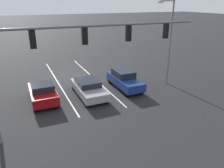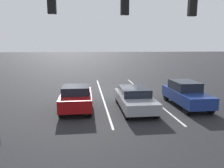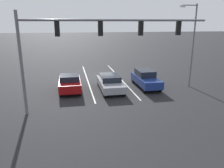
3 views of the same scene
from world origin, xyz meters
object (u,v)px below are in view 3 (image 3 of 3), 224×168
Objects in this scene: traffic_signal_gantry at (90,37)px; street_lamp_left_shoulder at (192,41)px; car_gray_midlane_front at (110,82)px; car_navy_leftlane_front at (146,79)px; car_maroon_rightlane_front at (70,83)px.

traffic_signal_gantry is 1.67× the size of street_lamp_left_shoulder.
car_gray_midlane_front is 0.37× the size of traffic_signal_gantry.
traffic_signal_gantry is at bearing 22.17° from street_lamp_left_shoulder.
car_navy_leftlane_front is 0.35× the size of traffic_signal_gantry.
street_lamp_left_shoulder reaches higher than car_navy_leftlane_front.
traffic_signal_gantry reaches higher than car_maroon_rightlane_front.
car_maroon_rightlane_front is at bearing -71.64° from traffic_signal_gantry.
car_navy_leftlane_front is (-7.22, -0.01, 0.06)m from car_maroon_rightlane_front.
car_navy_leftlane_front is at bearing -8.37° from street_lamp_left_shoulder.
car_maroon_rightlane_front is 6.52m from traffic_signal_gantry.
car_navy_leftlane_front is at bearing -175.22° from car_gray_midlane_front.
car_navy_leftlane_front is at bearing -140.93° from traffic_signal_gantry.
car_gray_midlane_front is (-3.67, 0.29, -0.07)m from car_maroon_rightlane_front.
car_gray_midlane_front is at bearing 4.78° from car_navy_leftlane_front.
street_lamp_left_shoulder is at bearing 177.66° from car_gray_midlane_front.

